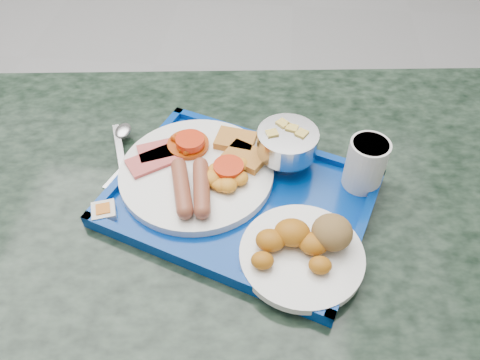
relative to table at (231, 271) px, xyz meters
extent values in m
plane|color=gray|center=(-0.54, 0.80, -0.54)|extent=(6.00, 6.00, 0.00)
cylinder|color=slate|center=(0.00, 0.00, -0.18)|extent=(0.11, 0.11, 0.66)
cube|color=black|center=(0.00, 0.00, 0.17)|extent=(1.24, 0.90, 0.04)
cube|color=navy|center=(0.02, 0.02, 0.19)|extent=(0.47, 0.41, 0.01)
cube|color=navy|center=(0.06, 0.15, 0.20)|extent=(0.38, 0.14, 0.01)
cube|color=navy|center=(-0.03, -0.12, 0.20)|extent=(0.38, 0.14, 0.01)
cube|color=navy|center=(0.20, -0.05, 0.20)|extent=(0.11, 0.28, 0.01)
cube|color=navy|center=(-0.17, 0.08, 0.20)|extent=(0.11, 0.28, 0.01)
cylinder|color=white|center=(-0.06, 0.06, 0.21)|extent=(0.26, 0.26, 0.01)
cube|color=#D45454|center=(-0.12, 0.09, 0.22)|extent=(0.10, 0.08, 0.01)
cube|color=#D45454|center=(-0.13, 0.07, 0.22)|extent=(0.10, 0.09, 0.01)
cylinder|color=#A93C07|center=(-0.08, 0.11, 0.22)|extent=(0.07, 0.07, 0.01)
sphere|color=#A93C07|center=(-0.07, 0.11, 0.22)|extent=(0.01, 0.01, 0.01)
sphere|color=#A93C07|center=(-0.08, 0.11, 0.22)|extent=(0.01, 0.01, 0.01)
sphere|color=#A93C07|center=(-0.08, 0.08, 0.22)|extent=(0.01, 0.01, 0.01)
sphere|color=#A93C07|center=(-0.10, 0.11, 0.22)|extent=(0.01, 0.01, 0.01)
sphere|color=#A93C07|center=(-0.11, 0.12, 0.22)|extent=(0.01, 0.01, 0.01)
sphere|color=#A93C07|center=(-0.07, 0.11, 0.22)|extent=(0.01, 0.01, 0.01)
sphere|color=#A93C07|center=(-0.09, 0.09, 0.22)|extent=(0.01, 0.01, 0.01)
sphere|color=#A93C07|center=(-0.08, 0.13, 0.22)|extent=(0.01, 0.01, 0.01)
sphere|color=#A93C07|center=(-0.09, 0.13, 0.22)|extent=(0.01, 0.01, 0.01)
sphere|color=#A93C07|center=(-0.09, 0.10, 0.22)|extent=(0.01, 0.01, 0.01)
sphere|color=#A93C07|center=(-0.06, 0.10, 0.22)|extent=(0.01, 0.01, 0.01)
sphere|color=#A93C07|center=(-0.07, 0.12, 0.22)|extent=(0.01, 0.01, 0.01)
sphere|color=#A93C07|center=(-0.10, 0.12, 0.22)|extent=(0.01, 0.01, 0.01)
sphere|color=#A93C07|center=(-0.08, 0.13, 0.22)|extent=(0.01, 0.01, 0.01)
sphere|color=#A93C07|center=(-0.08, 0.10, 0.22)|extent=(0.01, 0.01, 0.01)
cube|color=#CA7E32|center=(0.00, 0.13, 0.22)|extent=(0.07, 0.06, 0.01)
cube|color=#CA7E32|center=(0.02, 0.09, 0.22)|extent=(0.08, 0.07, 0.01)
cylinder|color=brown|center=(-0.07, 0.00, 0.23)|extent=(0.05, 0.10, 0.03)
cylinder|color=brown|center=(-0.04, 0.01, 0.23)|extent=(0.04, 0.10, 0.03)
ellipsoid|color=orange|center=(-0.03, 0.03, 0.22)|extent=(0.03, 0.03, 0.02)
ellipsoid|color=orange|center=(0.00, 0.04, 0.22)|extent=(0.03, 0.03, 0.02)
ellipsoid|color=orange|center=(0.00, 0.02, 0.22)|extent=(0.03, 0.03, 0.02)
ellipsoid|color=orange|center=(-0.02, 0.05, 0.22)|extent=(0.03, 0.03, 0.02)
ellipsoid|color=orange|center=(-0.02, 0.02, 0.22)|extent=(0.02, 0.02, 0.02)
ellipsoid|color=orange|center=(-0.02, 0.05, 0.22)|extent=(0.03, 0.03, 0.02)
ellipsoid|color=orange|center=(-0.01, 0.02, 0.22)|extent=(0.03, 0.03, 0.02)
ellipsoid|color=orange|center=(0.01, 0.03, 0.22)|extent=(0.03, 0.03, 0.02)
ellipsoid|color=orange|center=(0.01, 0.07, 0.22)|extent=(0.03, 0.03, 0.02)
cylinder|color=red|center=(-0.08, 0.10, 0.23)|extent=(0.05, 0.05, 0.01)
cylinder|color=red|center=(-0.01, 0.05, 0.23)|extent=(0.05, 0.05, 0.01)
cylinder|color=white|center=(0.11, -0.09, 0.21)|extent=(0.18, 0.18, 0.01)
ellipsoid|color=#AE6514|center=(0.14, -0.12, 0.22)|extent=(0.03, 0.03, 0.02)
ellipsoid|color=#AE6514|center=(0.13, -0.08, 0.23)|extent=(0.04, 0.04, 0.03)
ellipsoid|color=#AE6514|center=(0.10, -0.07, 0.23)|extent=(0.05, 0.04, 0.04)
ellipsoid|color=#AE6514|center=(0.07, -0.08, 0.23)|extent=(0.04, 0.04, 0.03)
ellipsoid|color=#AE6514|center=(0.06, -0.12, 0.22)|extent=(0.03, 0.03, 0.02)
ellipsoid|color=olive|center=(0.15, -0.07, 0.23)|extent=(0.06, 0.06, 0.05)
cylinder|color=#AEAEB0|center=(0.09, 0.10, 0.20)|extent=(0.06, 0.06, 0.01)
cylinder|color=#AEAEB0|center=(0.09, 0.10, 0.22)|extent=(0.02, 0.02, 0.02)
cylinder|color=#AEAEB0|center=(0.09, 0.10, 0.25)|extent=(0.10, 0.10, 0.04)
cube|color=#F3D15C|center=(0.11, 0.10, 0.26)|extent=(0.02, 0.02, 0.01)
cube|color=#F3D15C|center=(0.06, 0.10, 0.26)|extent=(0.02, 0.02, 0.01)
cube|color=#F3D15C|center=(0.08, 0.12, 0.26)|extent=(0.03, 0.03, 0.01)
cube|color=#F3D15C|center=(0.09, 0.11, 0.26)|extent=(0.02, 0.02, 0.01)
cylinder|color=silver|center=(0.21, 0.07, 0.24)|extent=(0.06, 0.06, 0.09)
cylinder|color=#CF450B|center=(0.21, 0.07, 0.28)|extent=(0.06, 0.06, 0.01)
cube|color=#AEAEB0|center=(-0.18, 0.07, 0.20)|extent=(0.05, 0.12, 0.00)
ellipsoid|color=#AEAEB0|center=(-0.21, 0.15, 0.20)|extent=(0.04, 0.05, 0.01)
cube|color=#AEAEB0|center=(-0.20, 0.08, 0.20)|extent=(0.07, 0.16, 0.00)
cube|color=silver|center=(-0.19, -0.04, 0.21)|extent=(0.05, 0.05, 0.01)
cube|color=#CD6516|center=(-0.19, -0.04, 0.21)|extent=(0.03, 0.03, 0.00)
camera|label=1|loc=(0.06, -0.47, 0.77)|focal=35.00mm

